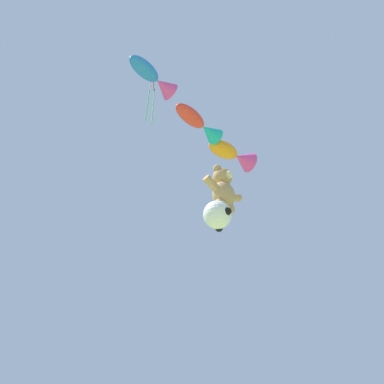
{
  "coord_description": "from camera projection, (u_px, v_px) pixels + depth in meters",
  "views": [
    {
      "loc": [
        -4.96,
        -0.03,
        1.01
      ],
      "look_at": [
        1.51,
        6.89,
        8.02
      ],
      "focal_mm": 28.0,
      "sensor_mm": 36.0,
      "label": 1
    }
  ],
  "objects": [
    {
      "name": "soccer_ball_kite",
      "position": [
        218.0,
        215.0,
        10.72
      ],
      "size": [
        1.14,
        1.13,
        1.05
      ],
      "color": "white"
    },
    {
      "name": "diamond_kite",
      "position": [
        153.0,
        88.0,
        11.9
      ],
      "size": [
        0.63,
        0.74,
        2.97
      ],
      "color": "red"
    },
    {
      "name": "fish_kite_crimson",
      "position": [
        200.0,
        124.0,
        12.56
      ],
      "size": [
        2.43,
        0.87,
        0.81
      ],
      "color": "red"
    },
    {
      "name": "fish_kite_cobalt",
      "position": [
        154.0,
        78.0,
        11.12
      ],
      "size": [
        2.01,
        0.82,
        0.75
      ],
      "color": "blue"
    },
    {
      "name": "teddy_bear_kite",
      "position": [
        223.0,
        189.0,
        11.85
      ],
      "size": [
        2.1,
        0.92,
        2.13
      ],
      "color": "tan"
    },
    {
      "name": "fish_kite_tangerine",
      "position": [
        233.0,
        155.0,
        13.74
      ],
      "size": [
        2.47,
        1.28,
        0.99
      ],
      "color": "orange"
    }
  ]
}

